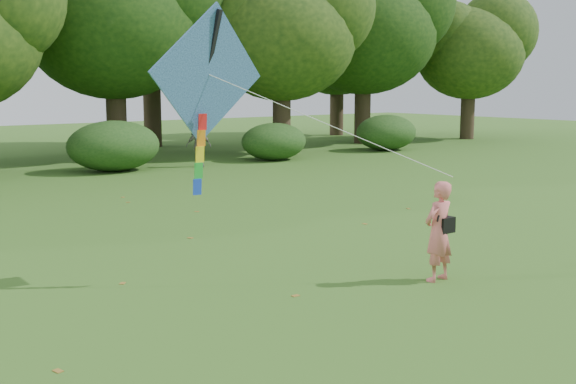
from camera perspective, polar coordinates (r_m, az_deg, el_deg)
ground at (r=11.25m, az=10.95°, el=-8.26°), size 100.00×100.00×0.00m
man_kite_flyer at (r=12.08m, az=11.81°, el=-3.06°), size 0.64×0.46×1.66m
bystander_right at (r=28.27m, az=-7.08°, el=3.63°), size 1.03×0.83×1.64m
crossbody_bag at (r=12.13m, az=12.29°, el=-2.50°), size 0.43×0.20×0.68m
flying_kite at (r=11.66m, az=-6.33°, el=8.99°), size 4.33×2.69×3.03m
tree_line at (r=31.61m, az=-19.95°, el=12.40°), size 54.70×15.30×9.48m
shrub_band at (r=25.88m, az=-20.86°, el=2.77°), size 39.15×3.22×1.88m
fallen_leaves at (r=15.32m, az=-2.80°, el=-3.58°), size 11.18×13.39×0.01m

